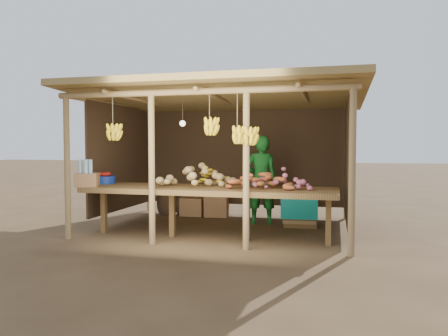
# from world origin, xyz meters

# --- Properties ---
(ground) EXTENTS (60.00, 60.00, 0.00)m
(ground) POSITION_xyz_m (0.00, 0.00, 0.00)
(ground) COLOR brown
(ground) RESTS_ON ground
(stall_structure) EXTENTS (4.70, 3.50, 2.43)m
(stall_structure) POSITION_xyz_m (-0.05, -0.05, 1.91)
(stall_structure) COLOR #98794E
(stall_structure) RESTS_ON ground
(counter) EXTENTS (3.90, 1.05, 0.80)m
(counter) POSITION_xyz_m (0.00, -0.95, 0.74)
(counter) COLOR brown
(counter) RESTS_ON ground
(potato_heap) EXTENTS (1.32, 1.05, 0.37)m
(potato_heap) POSITION_xyz_m (-0.25, -0.88, 0.99)
(potato_heap) COLOR tan
(potato_heap) RESTS_ON counter
(sweet_potato_heap) EXTENTS (1.10, 0.92, 0.36)m
(sweet_potato_heap) POSITION_xyz_m (0.80, -0.92, 0.98)
(sweet_potato_heap) COLOR #B45A2E
(sweet_potato_heap) RESTS_ON counter
(onion_heap) EXTENTS (1.01, 0.81, 0.36)m
(onion_heap) POSITION_xyz_m (1.11, -0.86, 0.98)
(onion_heap) COLOR #B5586C
(onion_heap) RESTS_ON counter
(banana_pile) EXTENTS (0.62, 0.50, 0.34)m
(banana_pile) POSITION_xyz_m (-0.10, -0.59, 0.97)
(banana_pile) COLOR gold
(banana_pile) RESTS_ON counter
(tomato_basin) EXTENTS (0.36, 0.36, 0.19)m
(tomato_basin) POSITION_xyz_m (-1.90, -0.74, 0.88)
(tomato_basin) COLOR navy
(tomato_basin) RESTS_ON counter
(bottle_box) EXTENTS (0.41, 0.36, 0.43)m
(bottle_box) POSITION_xyz_m (-1.87, -1.32, 0.96)
(bottle_box) COLOR #976943
(bottle_box) RESTS_ON counter
(vendor) EXTENTS (0.67, 0.52, 1.62)m
(vendor) POSITION_xyz_m (0.57, 0.53, 0.81)
(vendor) COLOR #166722
(vendor) RESTS_ON ground
(tarp_crate) EXTENTS (0.67, 0.59, 0.76)m
(tarp_crate) POSITION_xyz_m (1.29, 0.49, 0.31)
(tarp_crate) COLOR brown
(tarp_crate) RESTS_ON ground
(carton_stack) EXTENTS (0.98, 0.40, 0.73)m
(carton_stack) POSITION_xyz_m (-0.58, 1.01, 0.32)
(carton_stack) COLOR #976943
(carton_stack) RESTS_ON ground
(burlap_sacks) EXTENTS (0.85, 0.45, 0.60)m
(burlap_sacks) POSITION_xyz_m (-1.31, 1.12, 0.26)
(burlap_sacks) COLOR #453120
(burlap_sacks) RESTS_ON ground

